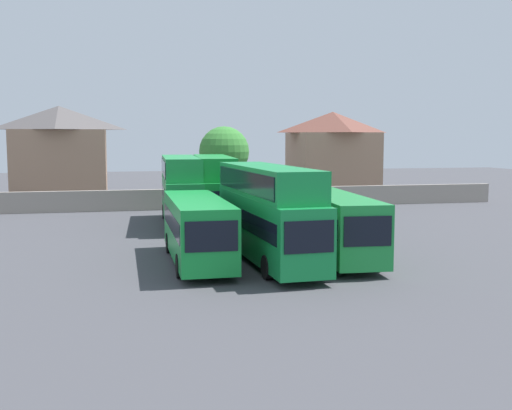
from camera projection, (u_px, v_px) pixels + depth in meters
name	position (u px, v px, depth m)	size (l,w,h in m)	color
ground	(215.00, 217.00, 49.12)	(140.00, 140.00, 0.00)	#424247
depot_boundary_wall	(204.00, 199.00, 54.94)	(56.00, 0.50, 1.80)	gray
bus_1	(197.00, 226.00, 30.96)	(2.69, 10.24, 3.27)	#158E37
bus_2	(268.00, 208.00, 31.23)	(3.02, 12.10, 4.86)	#15863D
bus_3	(335.00, 222.00, 32.17)	(3.15, 10.35, 3.33)	#1D883A
bus_4	(181.00, 187.00, 44.78)	(2.99, 12.01, 4.92)	#1B8B3D
bus_5	(214.00, 186.00, 45.26)	(3.32, 12.11, 4.94)	#12872F
bus_6	(282.00, 195.00, 45.96)	(2.95, 11.47, 3.54)	#198E35
house_terrace_left	(60.00, 153.00, 60.49)	(9.17, 6.63, 9.36)	#9E7A60
house_terrace_centre	(332.00, 153.00, 67.17)	(8.88, 8.17, 9.06)	#9E7A60
tree_left_of_lot	(224.00, 152.00, 57.40)	(4.66, 4.66, 7.34)	brown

